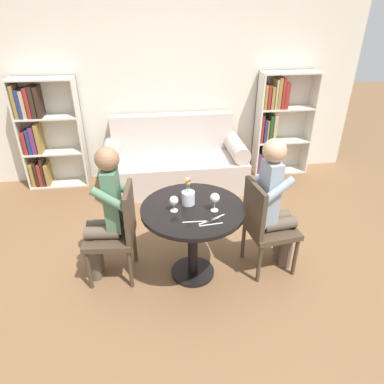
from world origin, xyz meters
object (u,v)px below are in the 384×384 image
bookshelf_left (44,133)px  person_right (276,204)px  person_left (105,213)px  wine_glass_left (174,201)px  chair_left (118,230)px  flower_vase (188,196)px  wine_glass_right (215,198)px  couch (175,164)px  bookshelf_right (276,125)px  chair_right (265,224)px

bookshelf_left → person_right: bookshelf_left is taller
person_left → wine_glass_left: person_left is taller
chair_left → flower_vase: bearing=93.2°
person_left → wine_glass_right: bearing=84.5°
flower_vase → couch: bearing=89.0°
bookshelf_left → flower_vase: 2.60m
flower_vase → bookshelf_right: bearing=53.0°
bookshelf_left → wine_glass_left: 2.60m
bookshelf_right → flower_vase: bookshelf_right is taller
wine_glass_left → flower_vase: (0.13, 0.10, -0.02)m
bookshelf_right → wine_glass_right: bearing=-121.4°
chair_right → wine_glass_right: chair_right is taller
chair_left → wine_glass_left: size_ratio=6.61×
person_right → wine_glass_right: (-0.56, -0.10, 0.16)m
bookshelf_left → chair_right: size_ratio=1.60×
person_right → bookshelf_right: bearing=-27.5°
chair_left → wine_glass_left: (0.49, -0.12, 0.32)m
wine_glass_left → flower_vase: size_ratio=0.54×
chair_right → wine_glass_right: 0.59m
person_left → person_right: 1.48m
chair_right → person_left: 1.40m
person_right → flower_vase: bearing=79.4°
flower_vase → person_right: bearing=-3.1°
person_right → person_left: bearing=79.5°
bookshelf_left → chair_left: bookshelf_left is taller
wine_glass_right → flower_vase: flower_vase is taller
bookshelf_left → chair_left: size_ratio=1.60×
bookshelf_left → wine_glass_right: size_ratio=8.96×
bookshelf_left → person_right: bearing=-40.3°
person_left → wine_glass_left: (0.58, -0.13, 0.15)m
bookshelf_left → wine_glass_right: bearing=-49.2°
wine_glass_right → person_left: bearing=169.2°
bookshelf_right → person_right: bearing=-110.0°
person_left → wine_glass_left: 0.61m
chair_left → person_left: size_ratio=0.71×
bookshelf_right → flower_vase: bearing=-127.0°
wine_glass_left → chair_left: bearing=166.3°
wine_glass_left → flower_vase: bearing=36.7°
chair_left → person_left: bearing=-93.5°
couch → wine_glass_right: couch is taller
bookshelf_right → wine_glass_left: bearing=-127.9°
bookshelf_right → chair_left: size_ratio=1.60×
bookshelf_right → chair_right: 2.23m
wine_glass_right → flower_vase: bearing=145.8°
wine_glass_left → wine_glass_right: (0.33, -0.04, 0.02)m
chair_left → chair_right: same height
chair_left → bookshelf_left: bearing=-147.2°
chair_right → wine_glass_left: chair_right is taller
chair_left → flower_vase: (0.62, -0.02, 0.30)m
chair_left → flower_vase: size_ratio=3.56×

